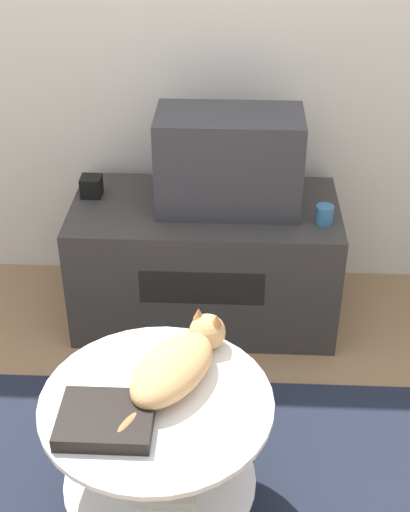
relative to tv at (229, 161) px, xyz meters
name	(u,v)px	position (x,y,z in m)	size (l,w,h in m)	color
ground_plane	(163,506)	(-0.19, -1.09, -0.76)	(12.00, 12.00, 0.00)	#93704C
wall_back	(187,1)	(-0.19, 0.37, 0.54)	(8.00, 0.05, 2.60)	silver
rug	(163,504)	(-0.19, -1.09, -0.75)	(1.91, 1.19, 0.02)	#1E2333
tv_stand	(205,261)	(-0.10, -0.01, -0.48)	(1.13, 0.58, 0.56)	#33302D
tv	(229,161)	(0.00, 0.00, 0.00)	(0.59, 0.31, 0.41)	#333338
speaker	(91,186)	(-0.59, 0.06, -0.16)	(0.09, 0.09, 0.09)	black
mug	(324,215)	(0.39, -0.13, -0.16)	(0.07, 0.07, 0.08)	teal
coffee_table	(158,442)	(-0.19, -1.13, -0.42)	(0.69, 0.69, 0.49)	#B2B2B7
dvd_box	(106,420)	(-0.32, -1.23, -0.22)	(0.27, 0.21, 0.05)	black
cat	(178,364)	(-0.13, -1.03, -0.19)	(0.33, 0.53, 0.14)	tan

